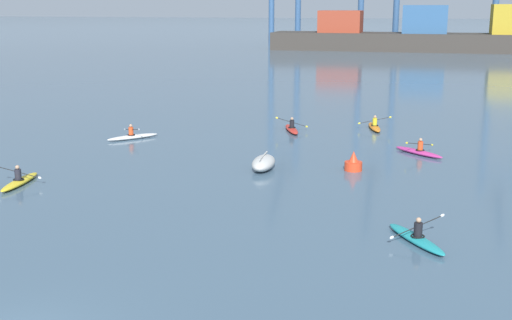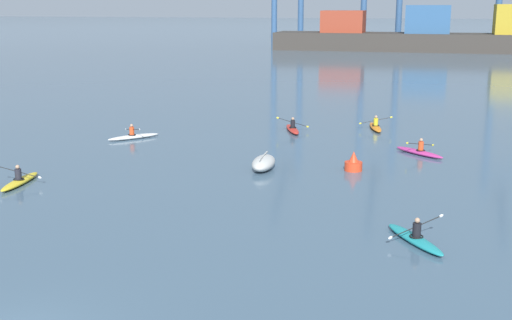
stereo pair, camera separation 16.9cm
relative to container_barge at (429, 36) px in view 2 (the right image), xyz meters
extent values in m
cube|color=#38332D|center=(-0.37, 0.00, -1.19)|extent=(54.77, 9.06, 3.17)
cube|color=#993823|center=(-15.43, 0.00, 2.38)|extent=(7.67, 6.34, 3.95)
cube|color=#2D5684|center=(-0.37, 0.00, 2.86)|extent=(7.67, 6.34, 4.92)
ellipsoid|color=beige|center=(-7.05, -91.92, -2.42)|extent=(1.23, 2.65, 0.70)
cube|color=beige|center=(-7.05, -91.92, -2.04)|extent=(0.16, 1.95, 0.06)
cylinder|color=red|center=(-2.60, -90.93, -2.55)|extent=(0.90, 0.90, 0.45)
cone|color=red|center=(-2.60, -90.93, -2.05)|extent=(0.49, 0.49, 0.55)
ellipsoid|color=silver|center=(-16.87, -86.42, -2.64)|extent=(2.65, 2.99, 0.26)
torus|color=black|center=(-16.93, -86.49, -2.50)|extent=(0.69, 0.69, 0.05)
cylinder|color=#DB471E|center=(-16.93, -86.49, -2.26)|extent=(0.30, 0.30, 0.50)
sphere|color=tan|center=(-16.93, -86.49, -1.91)|extent=(0.19, 0.19, 0.19)
cylinder|color=black|center=(-16.90, -86.45, -2.16)|extent=(1.61, 1.37, 0.35)
ellipsoid|color=silver|center=(-17.69, -85.79, -2.32)|extent=(0.17, 0.16, 0.14)
ellipsoid|color=silver|center=(-16.11, -87.12, -2.00)|extent=(0.17, 0.16, 0.14)
ellipsoid|color=red|center=(-7.77, -81.34, -2.64)|extent=(1.81, 3.38, 0.26)
torus|color=black|center=(-7.74, -81.43, -2.50)|extent=(0.64, 0.64, 0.05)
cylinder|color=black|center=(-7.74, -81.43, -2.26)|extent=(0.30, 0.30, 0.50)
sphere|color=tan|center=(-7.74, -81.43, -1.91)|extent=(0.19, 0.19, 0.19)
cylinder|color=black|center=(-7.76, -81.39, -2.16)|extent=(1.89, 0.77, 0.66)
ellipsoid|color=yellow|center=(-8.69, -81.75, -1.85)|extent=(0.21, 0.11, 0.16)
ellipsoid|color=yellow|center=(-6.82, -81.02, -2.48)|extent=(0.21, 0.11, 0.16)
ellipsoid|color=#C13384|center=(0.53, -86.33, -2.64)|extent=(2.95, 2.70, 0.26)
torus|color=black|center=(0.61, -86.40, -2.50)|extent=(0.69, 0.69, 0.05)
cylinder|color=#DB471E|center=(0.61, -86.40, -2.26)|extent=(0.30, 0.30, 0.50)
sphere|color=tan|center=(0.61, -86.40, -1.91)|extent=(0.19, 0.19, 0.19)
cylinder|color=black|center=(0.57, -86.37, -2.16)|extent=(1.40, 1.58, 0.39)
ellipsoid|color=yellow|center=(-0.12, -87.14, -1.98)|extent=(0.16, 0.17, 0.14)
ellipsoid|color=yellow|center=(1.25, -85.59, -2.34)|extent=(0.16, 0.17, 0.14)
ellipsoid|color=teal|center=(0.73, -100.74, -2.64)|extent=(2.40, 3.15, 0.26)
torus|color=black|center=(0.78, -100.82, -2.50)|extent=(0.68, 0.68, 0.05)
cylinder|color=black|center=(0.78, -100.82, -2.26)|extent=(0.30, 0.30, 0.50)
sphere|color=tan|center=(0.78, -100.82, -1.91)|extent=(0.19, 0.19, 0.19)
cylinder|color=black|center=(0.75, -100.78, -2.16)|extent=(1.70, 1.16, 0.61)
ellipsoid|color=silver|center=(-0.08, -101.35, -2.45)|extent=(0.19, 0.15, 0.16)
ellipsoid|color=silver|center=(1.59, -100.21, -1.87)|extent=(0.19, 0.15, 0.16)
ellipsoid|color=orange|center=(-2.52, -79.16, -2.64)|extent=(1.38, 3.45, 0.26)
torus|color=black|center=(-2.50, -79.25, -2.50)|extent=(0.59, 0.59, 0.05)
cylinder|color=gold|center=(-2.50, -79.25, -2.26)|extent=(0.30, 0.30, 0.50)
sphere|color=tan|center=(-2.50, -79.25, -1.91)|extent=(0.19, 0.19, 0.19)
cylinder|color=black|center=(-2.51, -79.20, -2.16)|extent=(2.01, 0.52, 0.46)
ellipsoid|color=yellow|center=(-3.51, -79.45, -2.38)|extent=(0.20, 0.09, 0.14)
ellipsoid|color=yellow|center=(-1.51, -78.96, -1.95)|extent=(0.20, 0.09, 0.14)
ellipsoid|color=yellow|center=(-17.39, -97.58, -2.64)|extent=(1.03, 3.45, 0.26)
torus|color=black|center=(-17.37, -97.68, -2.50)|extent=(0.55, 0.55, 0.05)
cylinder|color=#23232D|center=(-17.37, -97.68, -2.26)|extent=(0.30, 0.30, 0.50)
sphere|color=tan|center=(-17.37, -97.68, -1.91)|extent=(0.19, 0.19, 0.19)
cylinder|color=black|center=(-17.38, -97.63, -2.16)|extent=(2.04, 0.30, 0.51)
ellipsoid|color=silver|center=(-16.37, -97.50, -2.40)|extent=(0.20, 0.07, 0.15)
camera|label=1|loc=(0.81, -123.37, 5.43)|focal=46.04mm
camera|label=2|loc=(0.98, -123.32, 5.43)|focal=46.04mm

